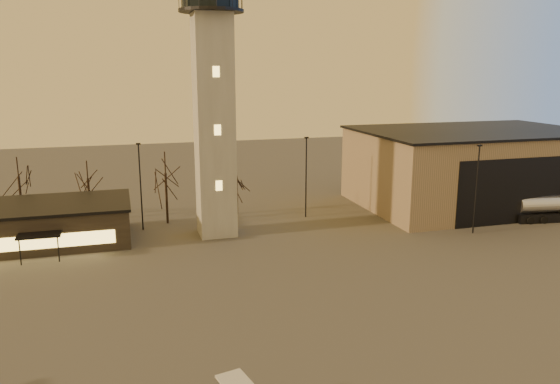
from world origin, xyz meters
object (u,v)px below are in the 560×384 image
object	(u,v)px
control_tower	(213,88)
hangar	(472,167)
terminal	(6,226)
fuel_truck	(547,211)

from	to	relation	value
control_tower	hangar	xyz separation A→B (m)	(36.00, 3.98, -11.17)
control_tower	terminal	bearing A→B (deg)	174.85
terminal	fuel_truck	xyz separation A→B (m)	(61.96, -7.97, -0.92)
control_tower	terminal	xyz separation A→B (m)	(-21.99, 1.98, -14.17)
control_tower	terminal	distance (m)	26.24
hangar	fuel_truck	world-z (taller)	hangar
control_tower	hangar	bearing A→B (deg)	6.31
hangar	terminal	distance (m)	58.11
control_tower	hangar	world-z (taller)	control_tower
hangar	fuel_truck	bearing A→B (deg)	-68.32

